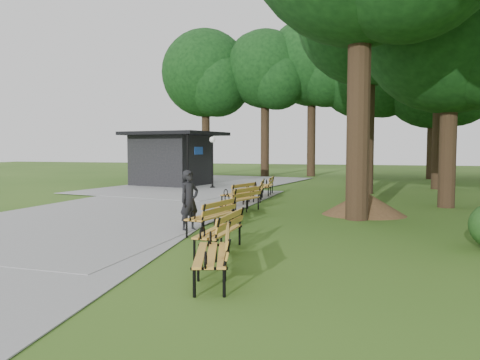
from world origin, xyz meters
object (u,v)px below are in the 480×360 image
(lamp_post, at_px, (212,151))
(lawn_tree_4, at_px, (443,43))
(person, at_px, (189,201))
(lawn_tree_2, at_px, (368,16))
(bench_4, at_px, (241,199))
(lawn_tree_1, at_px, (452,22))
(bench_3, at_px, (223,206))
(bench_1, at_px, (219,232))
(dirt_mound, at_px, (364,203))
(bench_7, at_px, (266,186))
(bench_6, at_px, (256,190))
(kiosk, at_px, (171,159))
(bench_5, at_px, (238,194))
(bench_0, at_px, (211,255))
(bench_2, at_px, (211,216))

(lamp_post, height_order, lawn_tree_4, lawn_tree_4)
(person, height_order, lawn_tree_2, lawn_tree_2)
(bench_4, relative_size, lawn_tree_1, 0.19)
(lawn_tree_4, bearing_deg, bench_3, -120.43)
(bench_1, height_order, lawn_tree_4, lawn_tree_4)
(bench_4, distance_m, lawn_tree_1, 9.90)
(dirt_mound, distance_m, lawn_tree_2, 10.90)
(bench_7, xyz_separation_m, lawn_tree_2, (4.42, 2.17, 7.95))
(bench_1, bearing_deg, lawn_tree_4, 159.79)
(bench_7, relative_size, lawn_tree_2, 0.16)
(lamp_post, xyz_separation_m, bench_7, (3.54, -2.78, -1.60))
(lamp_post, xyz_separation_m, dirt_mound, (7.97, -8.03, -1.65))
(bench_6, xyz_separation_m, bench_7, (-0.05, 2.15, 0.00))
(person, height_order, kiosk, kiosk)
(bench_3, bearing_deg, lamp_post, -176.07)
(kiosk, bearing_deg, person, -52.42)
(person, relative_size, bench_4, 0.85)
(lamp_post, xyz_separation_m, bench_1, (5.06, -14.45, -1.60))
(bench_3, distance_m, bench_5, 3.83)
(person, distance_m, bench_0, 4.69)
(bench_1, distance_m, bench_5, 7.99)
(bench_3, xyz_separation_m, bench_5, (-0.58, 3.79, 0.00))
(lamp_post, bearing_deg, bench_1, -70.69)
(lamp_post, relative_size, lawn_tree_4, 0.25)
(lamp_post, relative_size, bench_6, 1.47)
(bench_7, xyz_separation_m, lawn_tree_1, (7.34, -2.47, 6.27))
(dirt_mound, bearing_deg, bench_4, -174.50)
(lamp_post, bearing_deg, lawn_tree_1, -25.74)
(kiosk, height_order, dirt_mound, kiosk)
(bench_2, distance_m, bench_4, 4.01)
(bench_1, relative_size, bench_6, 1.00)
(dirt_mound, distance_m, bench_6, 5.36)
(bench_4, height_order, lawn_tree_4, lawn_tree_4)
(bench_4, xyz_separation_m, bench_7, (-0.36, 5.64, 0.00))
(bench_2, distance_m, bench_6, 7.51)
(bench_1, bearing_deg, bench_4, -168.32)
(bench_4, height_order, bench_5, same)
(bench_3, bearing_deg, bench_2, -7.96)
(lamp_post, distance_m, lawn_tree_1, 12.95)
(dirt_mound, distance_m, lawn_tree_4, 13.66)
(bench_3, bearing_deg, dirt_mound, 104.19)
(dirt_mound, bearing_deg, bench_3, -149.30)
(bench_0, bearing_deg, bench_5, 176.58)
(bench_6, distance_m, bench_7, 2.16)
(bench_5, distance_m, bench_7, 3.89)
(person, xyz_separation_m, lamp_post, (-3.55, 12.30, 1.24))
(dirt_mound, relative_size, bench_4, 1.19)
(bench_3, xyz_separation_m, lawn_tree_1, (6.99, 5.20, 6.27))
(bench_1, height_order, bench_3, same)
(bench_0, height_order, lawn_tree_1, lawn_tree_1)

